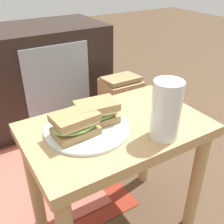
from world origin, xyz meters
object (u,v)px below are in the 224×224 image
beer_glass (166,111)px  sandwich_back (97,112)px  tv_cabinet (25,78)px  plate (87,129)px  sandwich_front (75,124)px  paper_bag (120,107)px

beer_glass → sandwich_back: bearing=130.7°
tv_cabinet → plate: 0.95m
sandwich_back → beer_glass: 0.21m
sandwich_front → paper_bag: sandwich_front is taller
plate → paper_bag: (0.45, 0.50, -0.29)m
paper_bag → beer_glass: bearing=-113.5°
sandwich_front → sandwich_back: same height
tv_cabinet → plate: size_ratio=3.83×
sandwich_back → paper_bag: bearing=49.9°
tv_cabinet → sandwich_back: bearing=-90.9°
beer_glass → paper_bag: beer_glass is taller
sandwich_front → sandwich_back: 0.09m
plate → sandwich_back: 0.06m
tv_cabinet → sandwich_back: 0.94m
tv_cabinet → paper_bag: bearing=-47.1°
sandwich_back → sandwich_front: bearing=-162.1°
paper_bag → plate: bearing=-132.1°
beer_glass → paper_bag: 0.79m
tv_cabinet → sandwich_front: tv_cabinet is taller
sandwich_back → paper_bag: (0.41, 0.49, -0.33)m
sandwich_back → paper_bag: 0.72m
plate → sandwich_back: bearing=17.9°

